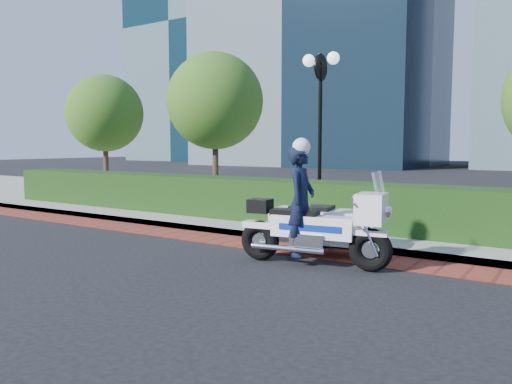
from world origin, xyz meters
The scene contains 9 objects.
ground centered at (0.00, 0.00, 0.00)m, with size 120.00×120.00×0.00m, color black.
brick_strip centered at (0.00, 1.50, 0.01)m, with size 60.00×1.00×0.01m, color maroon.
sidewalk centered at (0.00, 6.00, 0.07)m, with size 60.00×8.00×0.15m, color gray.
hedge_main centered at (0.00, 3.60, 0.65)m, with size 18.00×1.20×1.00m, color black.
lamppost centered at (1.00, 5.20, 2.96)m, with size 1.02×0.70×4.21m.
tree_a centered at (-9.00, 6.50, 3.22)m, with size 3.00×3.00×4.58m.
tree_b centered at (-3.50, 6.50, 3.43)m, with size 3.20×3.20×4.89m.
tower_far_left centered at (-36.00, 46.00, 17.00)m, with size 16.00×14.00×34.00m, color black.
police_motorcycle centered at (3.01, 0.89, 0.72)m, with size 2.60×1.86×2.10m.
Camera 1 is at (6.85, -6.72, 1.98)m, focal length 35.00 mm.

